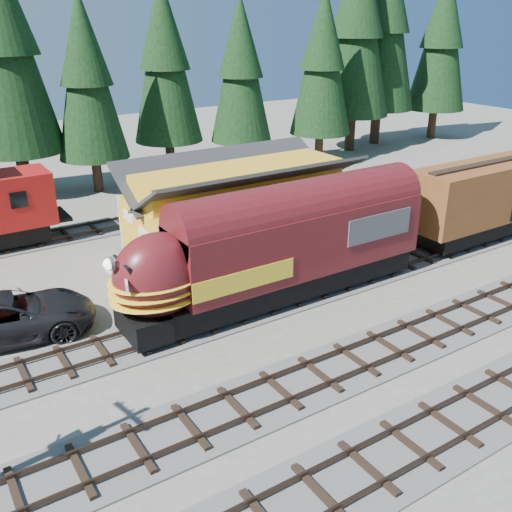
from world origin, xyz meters
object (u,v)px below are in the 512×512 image
locomotive (270,253)px  pickup_truck_a (9,317)px  boxcar (502,193)px  depot (241,199)px

locomotive → pickup_truck_a: size_ratio=2.25×
boxcar → depot: bearing=155.8°
locomotive → pickup_truck_a: 11.46m
depot → locomotive: depot is taller
depot → pickup_truck_a: bearing=-166.3°
depot → locomotive: size_ratio=0.82×
depot → boxcar: size_ratio=0.93×
depot → pickup_truck_a: (-13.26, -3.23, -2.00)m
depot → pickup_truck_a: size_ratio=1.84×
boxcar → pickup_truck_a: bearing=173.3°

